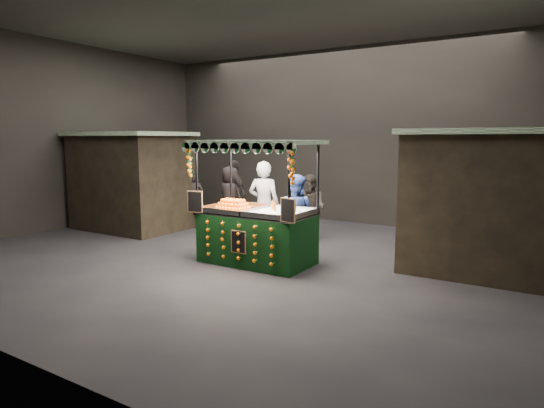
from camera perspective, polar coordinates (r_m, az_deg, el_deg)
The scene contains 14 objects.
ground at distance 9.73m, azimuth -3.48°, elevation -6.48°, with size 12.00×12.00×0.00m, color black.
market_hall at distance 9.47m, azimuth -3.66°, elevation 13.75°, with size 12.10×10.10×5.05m.
neighbour_stall_left at distance 13.19m, azimuth -16.74°, elevation 2.77°, with size 3.00×2.20×2.60m.
neighbour_stall_right at distance 9.30m, azimuth 25.06°, elevation 0.32°, with size 3.00×2.20×2.60m.
juice_stall at distance 9.10m, azimuth -1.93°, elevation -2.67°, with size 2.48×1.46×2.40m.
vendor_grey at distance 10.31m, azimuth -0.99°, elevation -0.13°, with size 0.80×0.61×1.95m.
vendor_blue at distance 9.66m, azimuth 2.83°, elevation -1.41°, with size 0.89×0.73×1.71m.
shopper_0 at distance 12.91m, azimuth -9.50°, elevation 0.51°, with size 0.65×0.52×1.55m.
shopper_1 at distance 11.15m, azimuth 4.79°, elevation -0.47°, with size 0.86×0.72×1.59m.
shopper_2 at distance 12.86m, azimuth -4.63°, elevation 1.24°, with size 1.17×0.80×1.85m.
shopper_3 at distance 11.87m, azimuth 18.60°, elevation 0.27°, with size 1.21×1.37×1.84m.
shopper_4 at distance 12.83m, azimuth -5.11°, elevation 0.86°, with size 0.86×0.59×1.69m.
shopper_5 at distance 10.56m, azimuth 26.28°, elevation -1.35°, with size 1.31×1.63×1.73m.
shopper_6 at distance 11.82m, azimuth 17.08°, elevation -0.18°, with size 0.53×0.68×1.65m.
Camera 1 is at (5.47, -7.67, 2.43)m, focal length 30.85 mm.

